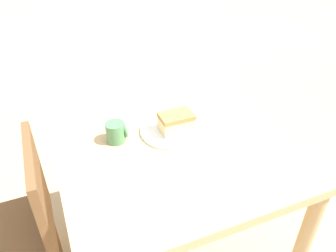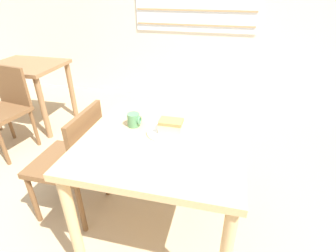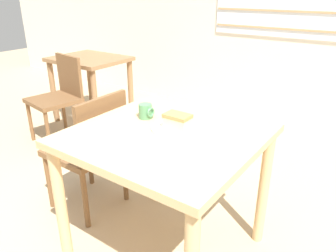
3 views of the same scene
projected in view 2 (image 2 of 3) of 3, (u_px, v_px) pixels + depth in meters
dining_table_near at (164, 154)px, 1.54m from camera, size 0.91×0.90×0.77m
dining_table_far at (28, 76)px, 2.98m from camera, size 0.78×0.65×0.74m
chair_near_window at (74, 159)px, 1.81m from camera, size 0.43×0.43×0.84m
chair_far_corner at (5, 107)px, 2.56m from camera, size 0.49×0.49×0.84m
plate at (169, 132)px, 1.52m from camera, size 0.26×0.26×0.01m
cake_slice at (171, 126)px, 1.49m from camera, size 0.13×0.09×0.08m
coffee_mug at (134, 120)px, 1.58m from camera, size 0.08×0.07×0.08m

